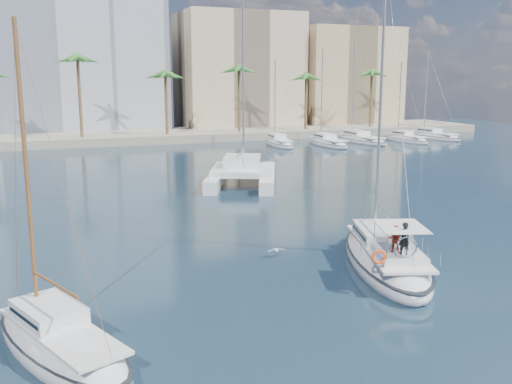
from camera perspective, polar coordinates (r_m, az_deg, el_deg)
name	(u,v)px	position (r m, az deg, el deg)	size (l,w,h in m)	color
ground	(279,265)	(29.25, 2.27, -7.35)	(160.00, 160.00, 0.00)	black
quay	(119,137)	(87.59, -13.58, 5.36)	(120.00, 14.00, 1.20)	gray
building_modern	(26,47)	(98.58, -22.01, 13.31)	(42.00, 16.00, 28.00)	silver
building_beige	(238,73)	(100.97, -1.79, 11.78)	(20.00, 14.00, 20.00)	tan
building_tan_right	(345,79)	(107.39, 8.91, 11.10)	(18.00, 12.00, 18.00)	tan
palm_centre	(119,70)	(83.18, -13.53, 11.74)	(3.60, 3.60, 12.30)	brown
palm_right	(336,71)	(93.89, 7.97, 11.87)	(3.60, 3.60, 12.30)	brown
main_sloop	(385,258)	(29.47, 12.81, -6.46)	(6.69, 11.31, 16.00)	silver
small_sloop	(60,344)	(21.31, -19.02, -14.18)	(5.67, 8.75, 12.04)	silver
catamaran	(242,171)	(51.13, -1.37, 2.12)	(9.77, 12.82, 16.82)	silver
seagull	(276,250)	(30.40, 2.03, -5.83)	(0.98, 0.42, 0.18)	silver
moored_yacht_a	(279,146)	(79.33, 2.31, 4.63)	(2.72, 9.35, 11.90)	silver
moored_yacht_b	(327,146)	(80.32, 7.16, 4.63)	(3.14, 10.78, 13.72)	silver
moored_yacht_c	(361,142)	(85.24, 10.41, 4.92)	(3.55, 12.21, 15.54)	silver
moored_yacht_d	(406,142)	(87.13, 14.77, 4.87)	(2.72, 9.35, 11.90)	silver
moored_yacht_e	(434,139)	(92.60, 17.35, 5.10)	(3.14, 10.78, 13.72)	silver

